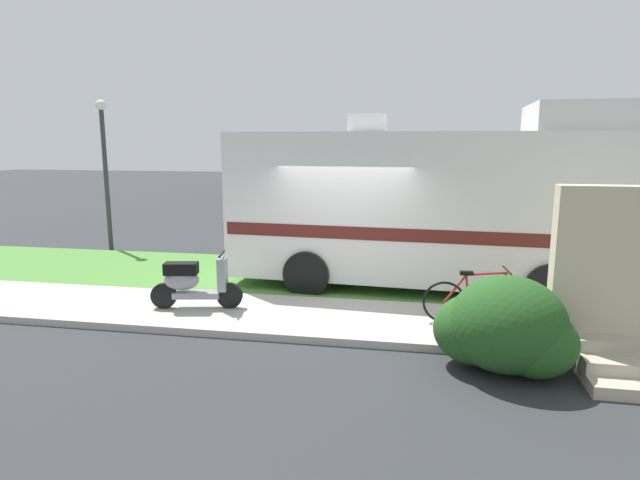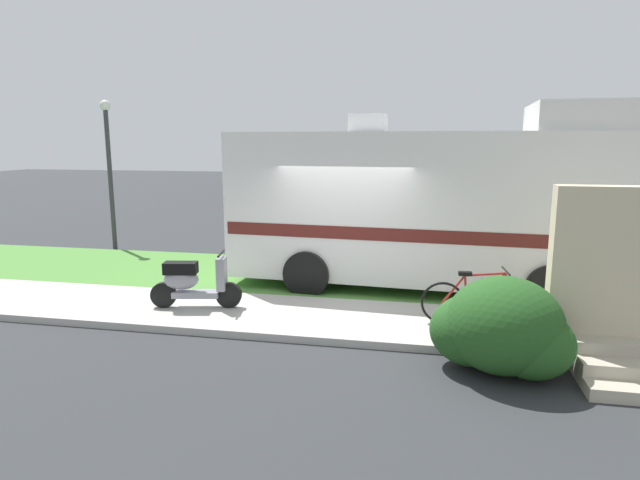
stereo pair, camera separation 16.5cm
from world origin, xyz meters
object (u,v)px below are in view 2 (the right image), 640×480
object	(u,v)px
pickup_truck_near	(367,209)
street_lamp_post	(109,160)
bicycle	(476,301)
scooter	(192,282)
motorhome_rv	(428,204)
bottle_green	(570,339)

from	to	relation	value
pickup_truck_near	street_lamp_post	bearing A→B (deg)	-160.39
bicycle	pickup_truck_near	world-z (taller)	pickup_truck_near
street_lamp_post	scooter	bearing A→B (deg)	-46.82
motorhome_rv	pickup_truck_near	distance (m)	5.06
motorhome_rv	street_lamp_post	bearing A→B (deg)	164.71
bicycle	pickup_truck_near	distance (m)	7.60
scooter	bicycle	bearing A→B (deg)	0.57
bicycle	bottle_green	xyz separation A→B (m)	(1.24, -0.64, -0.28)
bottle_green	street_lamp_post	xyz separation A→B (m)	(-10.46, 5.40, 2.24)
scooter	pickup_truck_near	bearing A→B (deg)	72.92
scooter	pickup_truck_near	distance (m)	7.55
bicycle	bottle_green	bearing A→B (deg)	-27.20
motorhome_rv	pickup_truck_near	size ratio (longest dim) A/B	1.38
pickup_truck_near	bottle_green	distance (m)	8.67
motorhome_rv	street_lamp_post	xyz separation A→B (m)	(-8.44, 2.31, 0.73)
scooter	street_lamp_post	bearing A→B (deg)	133.18
street_lamp_post	bottle_green	bearing A→B (deg)	-27.31
scooter	pickup_truck_near	xyz separation A→B (m)	(2.21, 7.21, 0.40)
motorhome_rv	pickup_truck_near	xyz separation A→B (m)	(-1.71, 4.70, -0.74)
motorhome_rv	bicycle	size ratio (longest dim) A/B	4.50
pickup_truck_near	bottle_green	xyz separation A→B (m)	(3.73, -7.80, -0.76)
motorhome_rv	scooter	bearing A→B (deg)	-147.47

